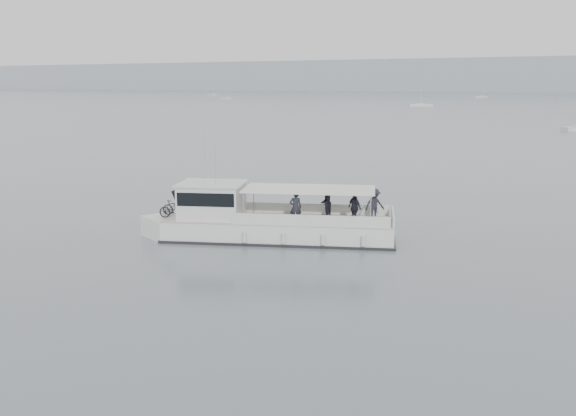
% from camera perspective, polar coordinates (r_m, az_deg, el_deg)
% --- Properties ---
extents(ground, '(1400.00, 1400.00, 0.00)m').
position_cam_1_polar(ground, '(34.87, -8.06, -1.38)').
color(ground, slate).
rests_on(ground, ground).
extents(tour_boat, '(12.25, 6.66, 5.23)m').
position_cam_1_polar(tour_boat, '(31.01, -2.81, -1.21)').
color(tour_boat, silver).
rests_on(tour_boat, ground).
extents(moored_fleet, '(400.89, 341.50, 9.59)m').
position_cam_1_polar(moored_fleet, '(244.71, 12.99, 9.11)').
color(moored_fleet, silver).
rests_on(moored_fleet, ground).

